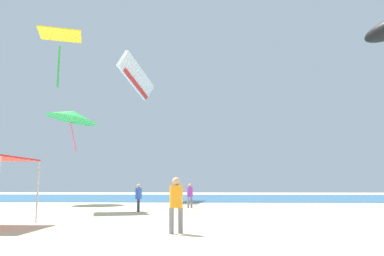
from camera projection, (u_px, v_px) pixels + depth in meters
ground at (202, 228)px, 13.88m from camera, size 110.00×110.00×0.10m
ocean_strip at (206, 198)px, 43.39m from camera, size 110.00×23.48×0.03m
person_near_tent at (139, 195)px, 21.69m from camera, size 0.38×0.42×1.62m
person_leftmost at (190, 194)px, 24.82m from camera, size 0.39×0.39×1.64m
person_central at (176, 200)px, 12.21m from camera, size 0.45×0.44×1.84m
kite_parafoil_white at (136, 77)px, 38.90m from camera, size 2.96×6.22×4.00m
kite_delta_green at (73, 115)px, 31.34m from camera, size 5.49×5.45×3.76m
kite_diamond_yellow at (60, 38)px, 26.44m from camera, size 3.64×3.64×4.03m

